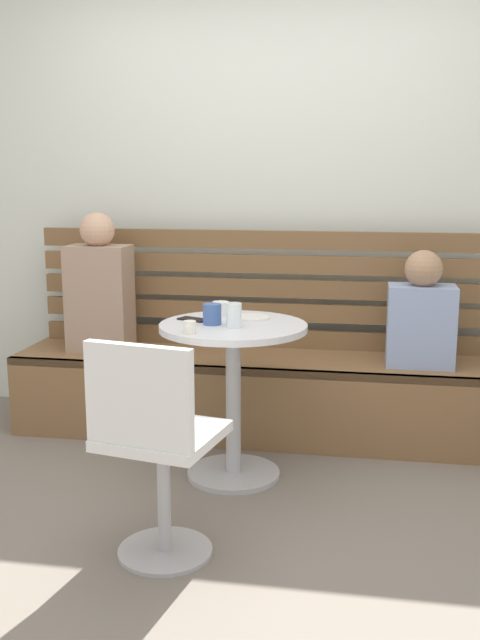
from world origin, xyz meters
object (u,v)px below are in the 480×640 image
object	(u,v)px
white_chair	(155,443)
cup_espresso_small	(190,327)
cafe_table	(233,371)
person_child_left	(421,316)
booth_bench	(261,396)
cup_mug_blue	(212,314)
phone_on_table	(193,319)
cup_water_clear	(234,315)
person_adult	(100,289)
cup_ceramic_white	(221,309)
plate_small	(252,317)

from	to	relation	value
white_chair	cup_espresso_small	world-z (taller)	white_chair
cafe_table	person_child_left	world-z (taller)	person_child_left
booth_bench	cup_mug_blue	bearing A→B (deg)	-102.82
phone_on_table	booth_bench	bearing A→B (deg)	-1.37
cafe_table	cup_mug_blue	distance (m)	0.29
booth_bench	white_chair	world-z (taller)	white_chair
white_chair	cafe_table	bearing A→B (deg)	80.33
cup_water_clear	cup_espresso_small	bearing A→B (deg)	-136.14
white_chair	person_adult	xyz separation A→B (m)	(-0.72, 1.40, 0.32)
white_chair	cup_ceramic_white	xyz separation A→B (m)	(0.05, 0.99, 0.31)
booth_bench	cup_espresso_small	world-z (taller)	cup_espresso_small
cafe_table	person_adult	world-z (taller)	person_adult
cup_espresso_small	phone_on_table	xyz separation A→B (m)	(-0.05, 0.29, -0.02)
person_child_left	white_chair	bearing A→B (deg)	-126.59
person_adult	cup_water_clear	xyz separation A→B (m)	(0.88, -0.66, 0.01)
cup_espresso_small	plate_small	xyz separation A→B (m)	(0.21, 0.37, -0.02)
person_adult	cup_water_clear	bearing A→B (deg)	-37.01
cafe_table	person_adult	distance (m)	1.08
person_adult	person_child_left	distance (m)	1.74
white_chair	person_child_left	world-z (taller)	person_child_left
cup_ceramic_white	cup_espresso_small	world-z (taller)	cup_ceramic_white
booth_bench	person_child_left	size ratio (longest dim) A/B	4.52
booth_bench	cup_water_clear	size ratio (longest dim) A/B	24.55
cup_espresso_small	phone_on_table	world-z (taller)	cup_espresso_small
white_chair	cup_espresso_small	size ratio (longest dim) A/B	15.18
booth_bench	cafe_table	distance (m)	0.66
plate_small	phone_on_table	size ratio (longest dim) A/B	1.21
person_adult	person_child_left	bearing A→B (deg)	-1.11
white_chair	cup_water_clear	world-z (taller)	same
cafe_table	cup_mug_blue	world-z (taller)	cup_mug_blue
cup_mug_blue	cup_espresso_small	world-z (taller)	cup_mug_blue
plate_small	phone_on_table	xyz separation A→B (m)	(-0.27, -0.08, -0.00)
cup_mug_blue	person_adult	bearing A→B (deg)	141.27
cafe_table	person_child_left	distance (m)	1.05
booth_bench	person_child_left	distance (m)	0.96
person_child_left	phone_on_table	distance (m)	1.19
booth_bench	phone_on_table	distance (m)	0.79
cafe_table	white_chair	world-z (taller)	white_chair
cafe_table	person_adult	size ratio (longest dim) A/B	0.96
cafe_table	phone_on_table	world-z (taller)	phone_on_table
cafe_table	cup_mug_blue	xyz separation A→B (m)	(-0.09, -0.03, 0.27)
person_adult	cup_espresso_small	bearing A→B (deg)	-48.98
cup_espresso_small	cup_mug_blue	bearing A→B (deg)	74.69
cup_ceramic_white	white_chair	bearing A→B (deg)	-92.65
cup_mug_blue	plate_small	bearing A→B (deg)	45.98
cup_espresso_small	phone_on_table	distance (m)	0.29
white_chair	person_child_left	distance (m)	1.72
booth_bench	cup_water_clear	distance (m)	0.87
person_child_left	cup_water_clear	bearing A→B (deg)	-143.77
person_adult	cup_ceramic_white	size ratio (longest dim) A/B	9.61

